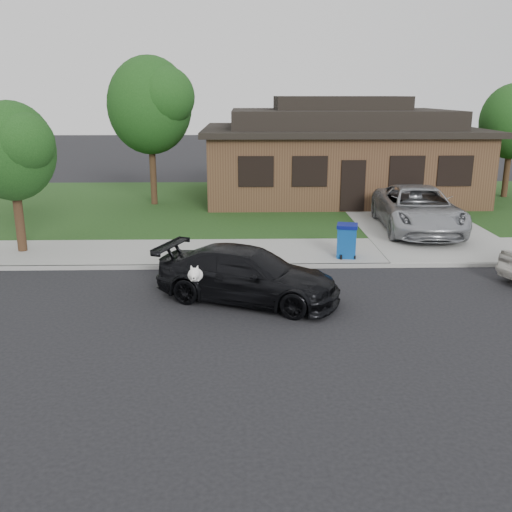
{
  "coord_description": "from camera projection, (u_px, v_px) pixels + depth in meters",
  "views": [
    {
      "loc": [
        -0.56,
        -12.3,
        4.87
      ],
      "look_at": [
        -0.24,
        0.94,
        1.1
      ],
      "focal_mm": 40.0,
      "sensor_mm": 36.0,
      "label": 1
    }
  ],
  "objects": [
    {
      "name": "house",
      "position": [
        338.0,
        154.0,
        27.1
      ],
      "size": [
        12.6,
        8.6,
        4.65
      ],
      "color": "#422B1C",
      "rests_on": "ground"
    },
    {
      "name": "tree_2",
      "position": [
        14.0,
        150.0,
        17.02
      ],
      "size": [
        2.73,
        2.6,
        4.59
      ],
      "color": "#332114",
      "rests_on": "ground"
    },
    {
      "name": "minivan",
      "position": [
        418.0,
        209.0,
        20.39
      ],
      "size": [
        2.93,
        5.74,
        1.55
      ],
      "primitive_type": "imported",
      "rotation": [
        0.0,
        0.0,
        -0.07
      ],
      "color": "#9FA1A5",
      "rests_on": "driveway"
    },
    {
      "name": "sedan",
      "position": [
        248.0,
        275.0,
        13.78
      ],
      "size": [
        4.85,
        3.39,
        1.3
      ],
      "rotation": [
        0.0,
        0.0,
        1.18
      ],
      "color": "black",
      "rests_on": "ground"
    },
    {
      "name": "lawn",
      "position": [
        255.0,
        205.0,
        25.66
      ],
      "size": [
        60.0,
        13.0,
        0.13
      ],
      "primitive_type": "cube",
      "color": "#193814",
      "rests_on": "ground"
    },
    {
      "name": "sidewalk",
      "position": [
        261.0,
        252.0,
        17.97
      ],
      "size": [
        60.0,
        3.0,
        0.12
      ],
      "primitive_type": "cube",
      "color": "gray",
      "rests_on": "ground"
    },
    {
      "name": "tree_0",
      "position": [
        153.0,
        104.0,
        24.23
      ],
      "size": [
        3.78,
        3.6,
        6.34
      ],
      "color": "#332114",
      "rests_on": "ground"
    },
    {
      "name": "driveway",
      "position": [
        405.0,
        218.0,
        22.91
      ],
      "size": [
        4.5,
        13.0,
        0.14
      ],
      "primitive_type": "cube",
      "color": "gray",
      "rests_on": "ground"
    },
    {
      "name": "recycling_bin",
      "position": [
        347.0,
        240.0,
        17.13
      ],
      "size": [
        0.72,
        0.72,
        1.01
      ],
      "rotation": [
        0.0,
        0.0,
        -0.22
      ],
      "color": "navy",
      "rests_on": "sidewalk"
    },
    {
      "name": "curb",
      "position": [
        262.0,
        266.0,
        16.52
      ],
      "size": [
        60.0,
        0.12,
        0.12
      ],
      "primitive_type": "cube",
      "color": "gray",
      "rests_on": "ground"
    },
    {
      "name": "ground",
      "position": [
        267.0,
        313.0,
        13.18
      ],
      "size": [
        120.0,
        120.0,
        0.0
      ],
      "primitive_type": "plane",
      "color": "black",
      "rests_on": "ground"
    }
  ]
}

